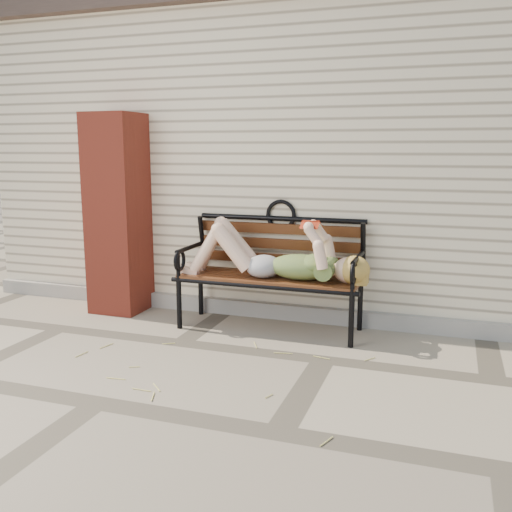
% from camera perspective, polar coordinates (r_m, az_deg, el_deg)
% --- Properties ---
extents(ground, '(80.00, 80.00, 0.00)m').
position_cam_1_polar(ground, '(4.63, 6.77, -10.28)').
color(ground, gray).
rests_on(ground, ground).
extents(house_wall, '(8.00, 4.00, 3.00)m').
position_cam_1_polar(house_wall, '(7.29, 12.07, 9.26)').
color(house_wall, beige).
rests_on(house_wall, ground).
extents(house_roof, '(8.30, 4.30, 0.30)m').
position_cam_1_polar(house_roof, '(7.44, 12.60, 22.05)').
color(house_roof, '#4C3E36').
rests_on(house_roof, house_wall).
extents(foundation_strip, '(8.00, 0.10, 0.15)m').
position_cam_1_polar(foundation_strip, '(5.51, 8.92, -6.07)').
color(foundation_strip, '#A29C92').
rests_on(foundation_strip, ground).
extents(brick_pillar, '(0.50, 0.50, 2.00)m').
position_cam_1_polar(brick_pillar, '(5.95, -13.63, 4.10)').
color(brick_pillar, '#A73725').
rests_on(brick_pillar, ground).
extents(garden_bench, '(1.82, 0.72, 1.18)m').
position_cam_1_polar(garden_bench, '(5.29, 1.71, -0.14)').
color(garden_bench, black).
rests_on(garden_bench, ground).
extents(reading_woman, '(1.71, 0.39, 0.54)m').
position_cam_1_polar(reading_woman, '(5.14, 1.40, -0.00)').
color(reading_woman, '#093740').
rests_on(reading_woman, ground).
extents(straw_scatter, '(2.68, 0.86, 0.01)m').
position_cam_1_polar(straw_scatter, '(4.40, -3.29, -11.30)').
color(straw_scatter, '#D9CE69').
rests_on(straw_scatter, ground).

